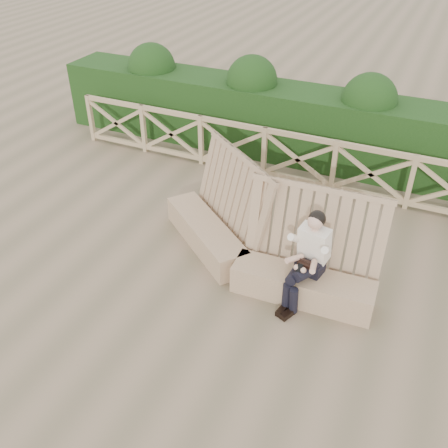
% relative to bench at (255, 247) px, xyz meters
% --- Properties ---
extents(ground, '(60.00, 60.00, 0.00)m').
position_rel_bench_xyz_m(ground, '(-0.22, -0.69, -0.39)').
color(ground, brown).
rests_on(ground, ground).
extents(bench, '(3.85, 1.90, 1.57)m').
position_rel_bench_xyz_m(bench, '(0.00, 0.00, 0.00)').
color(bench, '#8E7351').
rests_on(bench, ground).
extents(woman, '(0.52, 0.93, 1.46)m').
position_rel_bench_xyz_m(woman, '(0.93, -0.33, 0.38)').
color(woman, black).
rests_on(woman, ground).
extents(guardrail, '(10.10, 0.09, 1.10)m').
position_rel_bench_xyz_m(guardrail, '(-0.22, 2.81, 0.16)').
color(guardrail, '#9A7B59').
rests_on(guardrail, ground).
extents(hedge, '(12.00, 1.20, 1.50)m').
position_rel_bench_xyz_m(hedge, '(-0.22, 4.01, 0.36)').
color(hedge, black).
rests_on(hedge, ground).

